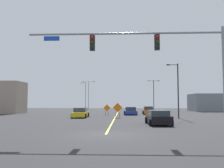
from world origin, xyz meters
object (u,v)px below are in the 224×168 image
at_px(construction_sign_left_shoulder, 118,108).
at_px(street_lamp_far_right, 85,95).
at_px(street_lamp_mid_left, 177,88).
at_px(car_black_mid, 158,118).
at_px(street_lamp_mid_right, 154,93).
at_px(construction_sign_median_far, 107,108).
at_px(car_orange_near, 148,110).
at_px(car_blue_distant, 130,111).
at_px(street_lamp_far_left, 89,93).
at_px(car_yellow_passing, 81,113).
at_px(traffic_signal_assembly, 157,52).

bearing_deg(construction_sign_left_shoulder, street_lamp_far_right, 105.63).
xyz_separation_m(street_lamp_mid_left, construction_sign_left_shoulder, (-8.01, 1.53, -2.74)).
bearing_deg(construction_sign_left_shoulder, car_black_mid, -68.61).
bearing_deg(street_lamp_mid_right, construction_sign_median_far, -114.73).
xyz_separation_m(car_orange_near, car_blue_distant, (-3.26, -2.36, -0.05)).
distance_m(street_lamp_far_left, street_lamp_far_right, 2.23).
relative_size(construction_sign_median_far, car_black_mid, 0.38).
bearing_deg(car_yellow_passing, car_blue_distant, 46.98).
relative_size(street_lamp_far_right, street_lamp_mid_left, 1.07).
relative_size(traffic_signal_assembly, construction_sign_left_shoulder, 6.46).
distance_m(construction_sign_left_shoulder, car_yellow_passing, 5.29).
bearing_deg(car_yellow_passing, traffic_signal_assembly, -65.60).
bearing_deg(street_lamp_mid_right, street_lamp_far_left, 157.34).
relative_size(street_lamp_far_right, car_blue_distant, 1.77).
relative_size(street_lamp_far_right, car_orange_near, 1.78).
distance_m(car_blue_distant, car_yellow_passing, 10.63).
distance_m(street_lamp_far_right, car_orange_near, 30.61).
relative_size(street_lamp_mid_left, construction_sign_median_far, 4.11).
relative_size(street_lamp_far_right, car_yellow_passing, 1.70).
distance_m(traffic_signal_assembly, construction_sign_median_far, 26.65).
distance_m(street_lamp_far_right, car_blue_distant, 31.25).
distance_m(street_lamp_far_right, street_lamp_mid_right, 19.76).
height_order(street_lamp_far_left, car_blue_distant, street_lamp_far_left).
relative_size(car_blue_distant, car_black_mid, 0.96).
bearing_deg(street_lamp_mid_right, street_lamp_mid_left, -91.33).
distance_m(traffic_signal_assembly, car_blue_distant, 26.67).
xyz_separation_m(traffic_signal_assembly, street_lamp_far_right, (-13.30, 54.73, -1.25)).
distance_m(traffic_signal_assembly, street_lamp_far_right, 56.33).
bearing_deg(car_yellow_passing, car_orange_near, 43.95).
bearing_deg(car_orange_near, traffic_signal_assembly, -94.31).
distance_m(street_lamp_far_left, construction_sign_median_far, 32.11).
height_order(street_lamp_far_right, car_yellow_passing, street_lamp_far_right).
bearing_deg(traffic_signal_assembly, construction_sign_median_far, 101.19).
relative_size(traffic_signal_assembly, street_lamp_mid_right, 1.69).
height_order(construction_sign_left_shoulder, car_orange_near, construction_sign_left_shoulder).
relative_size(street_lamp_mid_right, construction_sign_left_shoulder, 3.82).
xyz_separation_m(traffic_signal_assembly, street_lamp_far_left, (-12.62, 56.76, -0.62)).
bearing_deg(construction_sign_left_shoulder, traffic_signal_assembly, -80.37).
bearing_deg(car_yellow_passing, street_lamp_far_left, 96.34).
bearing_deg(car_blue_distant, car_black_mid, -83.30).
bearing_deg(street_lamp_mid_left, car_black_mid, -112.67).
bearing_deg(car_orange_near, street_lamp_far_right, 120.54).
bearing_deg(car_blue_distant, car_orange_near, 35.90).
bearing_deg(traffic_signal_assembly, street_lamp_mid_right, 83.43).
bearing_deg(traffic_signal_assembly, street_lamp_far_left, 102.53).
relative_size(street_lamp_far_left, car_blue_distant, 1.88).
height_order(street_lamp_mid_right, car_blue_distant, street_lamp_mid_right).
distance_m(construction_sign_left_shoulder, car_black_mid, 11.50).
xyz_separation_m(construction_sign_left_shoulder, car_yellow_passing, (-5.25, 0.12, -0.65)).
xyz_separation_m(construction_sign_median_far, car_blue_distant, (4.00, 0.41, -0.48)).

